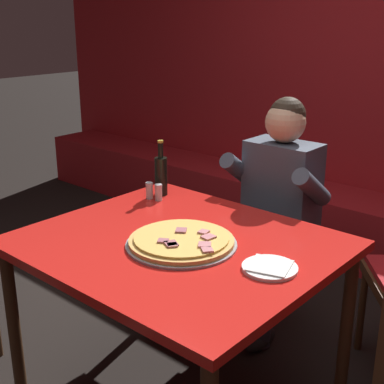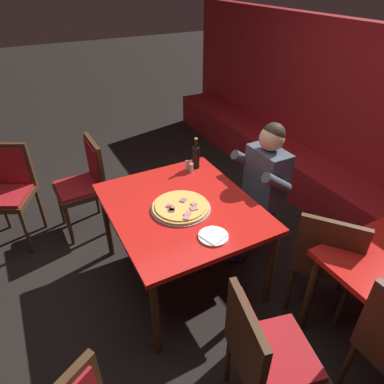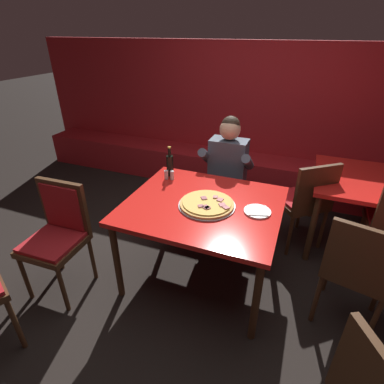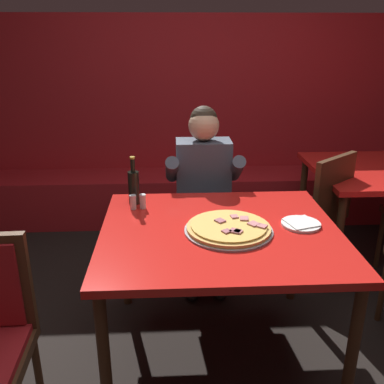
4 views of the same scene
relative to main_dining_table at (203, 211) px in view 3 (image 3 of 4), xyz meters
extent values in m
plane|color=black|center=(0.00, 0.00, -0.69)|extent=(24.00, 24.00, 0.00)
cube|color=#A3191E|center=(0.00, 2.18, 0.26)|extent=(6.80, 0.16, 1.90)
cube|color=#A3191E|center=(0.00, 1.86, -0.46)|extent=(6.46, 0.48, 0.46)
cylinder|color=#422816|center=(-0.57, -0.48, -0.33)|extent=(0.06, 0.06, 0.73)
cylinder|color=#422816|center=(0.57, -0.48, -0.33)|extent=(0.06, 0.06, 0.73)
cylinder|color=#422816|center=(-0.57, 0.48, -0.33)|extent=(0.06, 0.06, 0.73)
cylinder|color=#422816|center=(0.57, 0.48, -0.33)|extent=(0.06, 0.06, 0.73)
cube|color=red|center=(0.00, 0.00, 0.06)|extent=(1.25, 1.08, 0.04)
cylinder|color=#9E9EA3|center=(0.04, -0.03, 0.08)|extent=(0.46, 0.46, 0.01)
cylinder|color=#DBA856|center=(0.04, -0.03, 0.09)|extent=(0.44, 0.44, 0.02)
cylinder|color=#E0B251|center=(0.04, -0.03, 0.11)|extent=(0.39, 0.39, 0.01)
cube|color=#C6757A|center=(0.21, -0.06, 0.12)|extent=(0.06, 0.06, 0.01)
cube|color=#A85B66|center=(0.00, 0.02, 0.12)|extent=(0.07, 0.07, 0.01)
cube|color=#C6757A|center=(0.07, -0.12, 0.12)|extent=(0.06, 0.05, 0.01)
cube|color=#A85B66|center=(0.02, -0.11, 0.12)|extent=(0.06, 0.06, 0.01)
cube|color=#C6757A|center=(0.17, -0.03, 0.12)|extent=(0.07, 0.07, 0.01)
cube|color=#A85B66|center=(0.06, -0.11, 0.12)|extent=(0.07, 0.07, 0.01)
cube|color=#C6757A|center=(0.08, 0.07, 0.12)|extent=(0.05, 0.05, 0.01)
cube|color=#C6757A|center=(0.13, 0.04, 0.12)|extent=(0.05, 0.06, 0.01)
cylinder|color=white|center=(0.44, 0.03, 0.08)|extent=(0.21, 0.21, 0.01)
cube|color=white|center=(0.44, 0.03, 0.09)|extent=(0.19, 0.19, 0.01)
cylinder|color=black|center=(-0.48, 0.38, 0.18)|extent=(0.07, 0.07, 0.20)
cylinder|color=black|center=(-0.48, 0.38, 0.32)|extent=(0.03, 0.03, 0.08)
cylinder|color=#B29933|center=(-0.48, 0.38, 0.36)|extent=(0.03, 0.03, 0.01)
cylinder|color=silver|center=(-0.48, 0.30, 0.11)|extent=(0.04, 0.04, 0.07)
cylinder|color=#28231E|center=(-0.48, 0.30, 0.10)|extent=(0.03, 0.03, 0.04)
cylinder|color=silver|center=(-0.48, 0.30, 0.15)|extent=(0.04, 0.04, 0.01)
cylinder|color=silver|center=(-0.42, 0.31, 0.11)|extent=(0.04, 0.04, 0.07)
cylinder|color=silver|center=(-0.42, 0.31, 0.10)|extent=(0.03, 0.03, 0.04)
cylinder|color=silver|center=(-0.42, 0.31, 0.15)|extent=(0.04, 0.04, 0.01)
ellipsoid|color=black|center=(-0.12, 0.54, -0.65)|extent=(0.11, 0.24, 0.09)
ellipsoid|color=black|center=(0.08, 0.54, -0.65)|extent=(0.11, 0.24, 0.09)
cylinder|color=#282833|center=(-0.12, 0.54, -0.46)|extent=(0.11, 0.11, 0.43)
cylinder|color=#282833|center=(0.08, 0.54, -0.46)|extent=(0.11, 0.11, 0.43)
cube|color=#282833|center=(-0.02, 0.64, -0.18)|extent=(0.34, 0.40, 0.12)
cube|color=#424C5B|center=(-0.02, 0.84, 0.09)|extent=(0.38, 0.22, 0.52)
cylinder|color=#424C5B|center=(-0.24, 0.76, 0.17)|extent=(0.09, 0.30, 0.25)
cylinder|color=#424C5B|center=(0.20, 0.76, 0.17)|extent=(0.09, 0.30, 0.25)
sphere|color=#D6A884|center=(-0.02, 0.84, 0.45)|extent=(0.21, 0.21, 0.21)
sphere|color=#2D2319|center=(-0.02, 0.86, 0.49)|extent=(0.19, 0.19, 0.19)
cylinder|color=#422816|center=(-1.26, -0.80, -0.47)|extent=(0.04, 0.04, 0.45)
cylinder|color=#422816|center=(-0.88, -0.78, -0.47)|extent=(0.04, 0.04, 0.45)
cylinder|color=#422816|center=(-1.27, -0.42, -0.47)|extent=(0.04, 0.04, 0.45)
cylinder|color=#422816|center=(-0.89, -0.40, -0.47)|extent=(0.04, 0.04, 0.45)
cube|color=#422816|center=(-1.08, -0.60, -0.22)|extent=(0.46, 0.46, 0.05)
cube|color=#A3191E|center=(-1.08, -0.60, -0.18)|extent=(0.42, 0.42, 0.03)
cube|color=#422816|center=(-1.08, -0.40, 0.04)|extent=(0.44, 0.06, 0.47)
cube|color=#A3191E|center=(-1.08, -0.43, 0.04)|extent=(0.36, 0.04, 0.39)
cylinder|color=#422816|center=(0.77, 1.11, -0.47)|extent=(0.04, 0.04, 0.46)
cylinder|color=#422816|center=(0.47, 0.87, -0.47)|extent=(0.04, 0.04, 0.46)
cylinder|color=#422816|center=(1.01, 0.81, -0.47)|extent=(0.04, 0.04, 0.46)
cylinder|color=#422816|center=(0.71, 0.57, -0.47)|extent=(0.04, 0.04, 0.46)
cube|color=#422816|center=(0.74, 0.84, -0.21)|extent=(0.62, 0.62, 0.05)
cube|color=#A3191E|center=(0.74, 0.84, -0.17)|extent=(0.57, 0.57, 0.03)
cube|color=#422816|center=(0.86, 0.68, 0.04)|extent=(0.37, 0.30, 0.45)
cube|color=#A3191E|center=(0.85, 0.70, 0.04)|extent=(0.30, 0.24, 0.38)
cylinder|color=#422816|center=(-0.95, -1.16, -0.46)|extent=(0.04, 0.04, 0.48)
cylinder|color=#422816|center=(-1.28, -0.99, -0.46)|extent=(0.04, 0.04, 0.48)
cylinder|color=#422816|center=(1.35, 0.86, -0.46)|extent=(0.04, 0.04, 0.47)
cylinder|color=#422816|center=(1.35, 0.48, -0.46)|extent=(0.04, 0.04, 0.47)
cylinder|color=#422816|center=(1.43, 0.12, -0.46)|extent=(0.04, 0.04, 0.47)
cylinder|color=#422816|center=(1.06, 0.21, -0.46)|extent=(0.04, 0.04, 0.47)
cylinder|color=#422816|center=(1.35, -0.25, -0.46)|extent=(0.04, 0.04, 0.47)
cylinder|color=#422816|center=(0.98, -0.16, -0.46)|extent=(0.04, 0.04, 0.47)
cube|color=#422816|center=(1.20, -0.02, -0.20)|extent=(0.53, 0.53, 0.05)
cube|color=#A3191E|center=(1.20, -0.02, -0.16)|extent=(0.49, 0.49, 0.03)
cube|color=#422816|center=(1.16, -0.22, 0.05)|extent=(0.44, 0.14, 0.44)
cube|color=#A3191E|center=(1.16, -0.19, 0.05)|extent=(0.36, 0.11, 0.37)
cylinder|color=#422816|center=(0.89, 0.57, -0.33)|extent=(0.06, 0.06, 0.73)
cylinder|color=#422816|center=(0.89, 1.42, -0.33)|extent=(0.06, 0.06, 0.73)
cube|color=red|center=(1.41, 0.99, 0.06)|extent=(1.16, 0.97, 0.04)
camera|label=1|loc=(1.40, -1.52, 0.99)|focal=50.00mm
camera|label=2|loc=(1.95, -0.94, 1.63)|focal=32.00mm
camera|label=3|loc=(0.68, -1.98, 1.34)|focal=28.00mm
camera|label=4|loc=(-0.25, -2.02, 1.05)|focal=40.00mm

